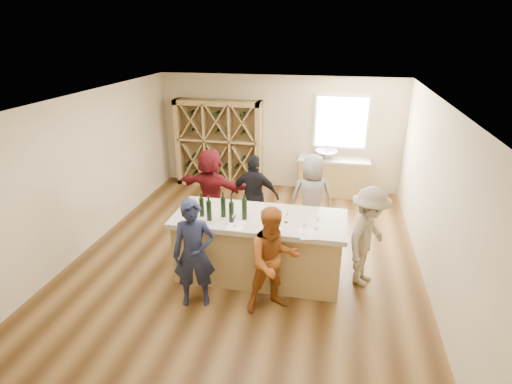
% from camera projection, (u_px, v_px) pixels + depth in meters
% --- Properties ---
extents(floor, '(6.00, 7.00, 0.10)m').
position_uv_depth(floor, '(248.00, 256.00, 7.33)').
color(floor, brown).
rests_on(floor, ground).
extents(ceiling, '(6.00, 7.00, 0.10)m').
position_uv_depth(ceiling, '(247.00, 96.00, 6.22)').
color(ceiling, white).
rests_on(ceiling, ground).
extents(wall_back, '(6.00, 0.10, 2.80)m').
position_uv_depth(wall_back, '(279.00, 133.00, 9.99)').
color(wall_back, beige).
rests_on(wall_back, ground).
extents(wall_front, '(6.00, 0.10, 2.80)m').
position_uv_depth(wall_front, '(160.00, 322.00, 3.56)').
color(wall_front, beige).
rests_on(wall_front, ground).
extents(wall_left, '(0.10, 7.00, 2.80)m').
position_uv_depth(wall_left, '(87.00, 170.00, 7.35)').
color(wall_left, beige).
rests_on(wall_left, ground).
extents(wall_right, '(0.10, 7.00, 2.80)m').
position_uv_depth(wall_right, '(439.00, 197.00, 6.20)').
color(wall_right, beige).
rests_on(wall_right, ground).
extents(window_frame, '(1.30, 0.06, 1.30)m').
position_uv_depth(window_frame, '(341.00, 122.00, 9.50)').
color(window_frame, white).
rests_on(window_frame, wall_back).
extents(window_pane, '(1.18, 0.01, 1.18)m').
position_uv_depth(window_pane, '(341.00, 122.00, 9.47)').
color(window_pane, white).
rests_on(window_pane, wall_back).
extents(wine_rack, '(2.20, 0.45, 2.20)m').
position_uv_depth(wine_rack, '(219.00, 144.00, 10.13)').
color(wine_rack, '#A1834C').
rests_on(wine_rack, floor).
extents(back_counter_base, '(1.60, 0.58, 0.86)m').
position_uv_depth(back_counter_base, '(333.00, 178.00, 9.78)').
color(back_counter_base, '#A1834C').
rests_on(back_counter_base, floor).
extents(back_counter_top, '(1.70, 0.62, 0.06)m').
position_uv_depth(back_counter_top, '(334.00, 160.00, 9.60)').
color(back_counter_top, '#B3A692').
rests_on(back_counter_top, back_counter_base).
extents(sink, '(0.54, 0.54, 0.19)m').
position_uv_depth(sink, '(326.00, 154.00, 9.60)').
color(sink, silver).
rests_on(sink, back_counter_top).
extents(faucet, '(0.02, 0.02, 0.30)m').
position_uv_depth(faucet, '(326.00, 150.00, 9.74)').
color(faucet, silver).
rests_on(faucet, back_counter_top).
extents(tasting_counter_base, '(2.60, 1.00, 1.00)m').
position_uv_depth(tasting_counter_base, '(259.00, 249.00, 6.50)').
color(tasting_counter_base, '#A1834C').
rests_on(tasting_counter_base, floor).
extents(tasting_counter_top, '(2.72, 1.12, 0.08)m').
position_uv_depth(tasting_counter_top, '(259.00, 219.00, 6.30)').
color(tasting_counter_top, '#B3A692').
rests_on(tasting_counter_top, tasting_counter_base).
extents(wine_bottle_a, '(0.10, 0.10, 0.31)m').
position_uv_depth(wine_bottle_a, '(202.00, 207.00, 6.24)').
color(wine_bottle_a, black).
rests_on(wine_bottle_a, tasting_counter_top).
extents(wine_bottle_b, '(0.10, 0.10, 0.32)m').
position_uv_depth(wine_bottle_b, '(209.00, 211.00, 6.10)').
color(wine_bottle_b, black).
rests_on(wine_bottle_b, tasting_counter_top).
extents(wine_bottle_c, '(0.08, 0.08, 0.33)m').
position_uv_depth(wine_bottle_c, '(223.00, 207.00, 6.22)').
color(wine_bottle_c, black).
rests_on(wine_bottle_c, tasting_counter_top).
extents(wine_bottle_d, '(0.10, 0.10, 0.32)m').
position_uv_depth(wine_bottle_d, '(231.00, 212.00, 6.05)').
color(wine_bottle_d, black).
rests_on(wine_bottle_d, tasting_counter_top).
extents(wine_bottle_e, '(0.09, 0.09, 0.33)m').
position_uv_depth(wine_bottle_e, '(244.00, 209.00, 6.14)').
color(wine_bottle_e, black).
rests_on(wine_bottle_e, tasting_counter_top).
extents(wine_glass_a, '(0.09, 0.09, 0.19)m').
position_uv_depth(wine_glass_a, '(234.00, 221.00, 5.93)').
color(wine_glass_a, white).
rests_on(wine_glass_a, tasting_counter_top).
extents(wine_glass_b, '(0.08, 0.08, 0.19)m').
position_uv_depth(wine_glass_b, '(266.00, 224.00, 5.83)').
color(wine_glass_b, white).
rests_on(wine_glass_b, tasting_counter_top).
extents(wine_glass_c, '(0.08, 0.08, 0.16)m').
position_uv_depth(wine_glass_c, '(304.00, 230.00, 5.69)').
color(wine_glass_c, white).
rests_on(wine_glass_c, tasting_counter_top).
extents(wine_glass_d, '(0.09, 0.09, 0.19)m').
position_uv_depth(wine_glass_d, '(286.00, 217.00, 6.05)').
color(wine_glass_d, white).
rests_on(wine_glass_d, tasting_counter_top).
extents(wine_glass_e, '(0.09, 0.09, 0.19)m').
position_uv_depth(wine_glass_e, '(317.00, 223.00, 5.86)').
color(wine_glass_e, white).
rests_on(wine_glass_e, tasting_counter_top).
extents(tasting_menu_a, '(0.25, 0.34, 0.00)m').
position_uv_depth(tasting_menu_a, '(235.00, 225.00, 6.00)').
color(tasting_menu_a, white).
rests_on(tasting_menu_a, tasting_counter_top).
extents(tasting_menu_b, '(0.21, 0.28, 0.00)m').
position_uv_depth(tasting_menu_b, '(274.00, 231.00, 5.83)').
color(tasting_menu_b, white).
rests_on(tasting_menu_b, tasting_counter_top).
extents(tasting_menu_c, '(0.30, 0.37, 0.00)m').
position_uv_depth(tasting_menu_c, '(308.00, 234.00, 5.74)').
color(tasting_menu_c, white).
rests_on(tasting_menu_c, tasting_counter_top).
extents(person_near_left, '(0.71, 0.59, 1.66)m').
position_uv_depth(person_near_left, '(194.00, 254.00, 5.72)').
color(person_near_left, '#191E38').
rests_on(person_near_left, floor).
extents(person_near_right, '(0.89, 0.74, 1.61)m').
position_uv_depth(person_near_right, '(274.00, 260.00, 5.60)').
color(person_near_right, '#994C19').
rests_on(person_near_right, floor).
extents(person_server, '(0.89, 1.17, 1.65)m').
position_uv_depth(person_server, '(368.00, 237.00, 6.20)').
color(person_server, gray).
rests_on(person_server, floor).
extents(person_far_mid, '(0.97, 0.52, 1.63)m').
position_uv_depth(person_far_mid, '(255.00, 196.00, 7.73)').
color(person_far_mid, black).
rests_on(person_far_mid, floor).
extents(person_far_right, '(0.90, 0.66, 1.68)m').
position_uv_depth(person_far_right, '(312.00, 198.00, 7.56)').
color(person_far_right, slate).
rests_on(person_far_right, floor).
extents(person_far_left, '(1.64, 0.84, 1.68)m').
position_uv_depth(person_far_left, '(211.00, 189.00, 7.98)').
color(person_far_left, '#590F14').
rests_on(person_far_left, floor).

